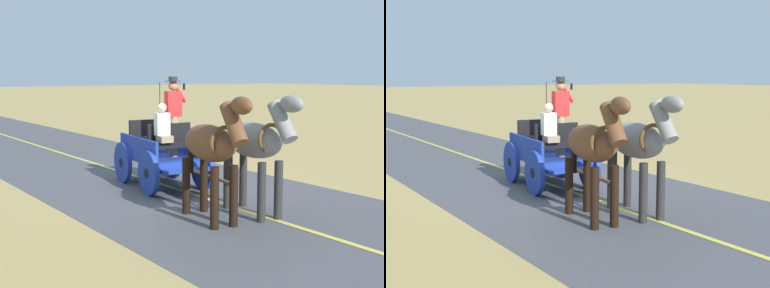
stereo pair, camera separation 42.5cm
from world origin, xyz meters
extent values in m
plane|color=tan|center=(0.00, 0.00, 0.00)|extent=(200.00, 200.00, 0.00)
cube|color=#4C4C51|center=(0.00, 0.00, 0.00)|extent=(5.67, 160.00, 0.01)
cube|color=#DBCC4C|center=(0.00, 0.00, 0.01)|extent=(0.12, 160.00, 0.00)
cube|color=#1E3899|center=(0.06, -0.28, 0.66)|extent=(1.50, 2.35, 0.12)
cube|color=#1E3899|center=(-0.51, -0.20, 0.94)|extent=(0.35, 2.08, 0.44)
cube|color=#1E3899|center=(0.62, -0.36, 0.94)|extent=(0.35, 2.08, 0.44)
cube|color=#1E3899|center=(0.23, 0.93, 0.56)|extent=(1.10, 0.39, 0.08)
cube|color=#1E3899|center=(-0.11, -1.46, 0.48)|extent=(0.74, 0.30, 0.06)
cube|color=black|center=(0.14, 0.32, 1.04)|extent=(1.06, 0.50, 0.14)
cube|color=black|center=(0.12, 0.14, 1.26)|extent=(1.02, 0.22, 0.44)
cube|color=black|center=(-0.01, -0.77, 1.04)|extent=(1.06, 0.50, 0.14)
cube|color=black|center=(-0.04, -0.94, 1.26)|extent=(1.02, 0.22, 0.44)
cylinder|color=#1E3899|center=(-0.48, 0.58, 0.48)|extent=(0.23, 0.96, 0.96)
cylinder|color=black|center=(-0.48, 0.58, 0.48)|extent=(0.15, 0.23, 0.21)
cylinder|color=#1E3899|center=(0.81, 0.39, 0.48)|extent=(0.23, 0.96, 0.96)
cylinder|color=black|center=(0.81, 0.39, 0.48)|extent=(0.15, 0.23, 0.21)
cylinder|color=#1E3899|center=(-0.70, -0.95, 0.48)|extent=(0.23, 0.96, 0.96)
cylinder|color=black|center=(-0.70, -0.95, 0.48)|extent=(0.15, 0.23, 0.21)
cylinder|color=#1E3899|center=(0.59, -1.13, 0.48)|extent=(0.23, 0.96, 0.96)
cylinder|color=black|center=(0.59, -1.13, 0.48)|extent=(0.15, 0.23, 0.21)
cylinder|color=brown|center=(0.36, 1.90, 0.61)|extent=(0.35, 1.99, 0.07)
cylinder|color=black|center=(0.44, 0.28, 1.74)|extent=(0.02, 0.02, 1.30)
cylinder|color=#998466|center=(-0.05, 0.07, 1.17)|extent=(0.22, 0.22, 0.90)
cube|color=red|center=(-0.05, 0.07, 1.90)|extent=(0.37, 0.27, 0.56)
sphere|color=#9E7051|center=(-0.05, 0.07, 2.30)|extent=(0.22, 0.22, 0.22)
cylinder|color=black|center=(-0.05, 0.07, 2.40)|extent=(0.36, 0.36, 0.01)
cylinder|color=black|center=(-0.05, 0.07, 2.45)|extent=(0.20, 0.20, 0.10)
cylinder|color=red|center=(-0.22, 0.14, 2.08)|extent=(0.27, 0.12, 0.32)
cube|color=black|center=(-0.28, 0.16, 2.28)|extent=(0.03, 0.07, 0.14)
cube|color=#998466|center=(0.41, 0.41, 1.18)|extent=(0.32, 0.36, 0.14)
cube|color=silver|center=(0.39, 0.29, 1.49)|extent=(0.33, 0.24, 0.48)
sphere|color=beige|center=(0.39, 0.29, 1.84)|extent=(0.20, 0.20, 0.20)
ellipsoid|color=gray|center=(0.03, 2.76, 1.37)|extent=(0.75, 1.62, 0.64)
cylinder|color=#272726|center=(-0.08, 3.32, 0.53)|extent=(0.15, 0.15, 1.05)
cylinder|color=#272726|center=(0.28, 3.28, 0.53)|extent=(0.15, 0.15, 1.05)
cylinder|color=#272726|center=(-0.22, 2.24, 0.53)|extent=(0.15, 0.15, 1.05)
cylinder|color=#272726|center=(0.14, 2.19, 0.53)|extent=(0.15, 0.15, 1.05)
cylinder|color=gray|center=(0.13, 3.59, 1.77)|extent=(0.34, 0.68, 0.73)
ellipsoid|color=gray|center=(0.16, 3.81, 2.07)|extent=(0.28, 0.56, 0.28)
cube|color=#272726|center=(0.13, 3.57, 1.81)|extent=(0.12, 0.51, 0.56)
cylinder|color=#272726|center=(-0.06, 2.02, 1.07)|extent=(0.11, 0.11, 0.70)
torus|color=brown|center=(0.10, 3.30, 1.45)|extent=(0.55, 0.14, 0.55)
ellipsoid|color=brown|center=(0.93, 2.63, 1.37)|extent=(0.82, 1.63, 0.64)
cylinder|color=black|center=(0.84, 3.20, 0.53)|extent=(0.15, 0.15, 1.05)
cylinder|color=black|center=(1.20, 3.14, 0.53)|extent=(0.15, 0.15, 1.05)
cylinder|color=black|center=(0.65, 2.12, 0.53)|extent=(0.15, 0.15, 1.05)
cylinder|color=black|center=(1.01, 2.06, 0.53)|extent=(0.15, 0.15, 1.05)
cylinder|color=brown|center=(1.07, 3.46, 1.77)|extent=(0.37, 0.68, 0.73)
ellipsoid|color=brown|center=(1.11, 3.68, 2.07)|extent=(0.31, 0.57, 0.28)
cube|color=black|center=(1.07, 3.44, 1.81)|extent=(0.15, 0.51, 0.56)
cylinder|color=black|center=(0.80, 1.90, 1.07)|extent=(0.11, 0.11, 0.70)
torus|color=brown|center=(1.02, 3.17, 1.45)|extent=(0.55, 0.16, 0.55)
camera|label=1|loc=(6.44, 9.75, 2.55)|focal=49.07mm
camera|label=2|loc=(6.09, 9.99, 2.55)|focal=49.07mm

